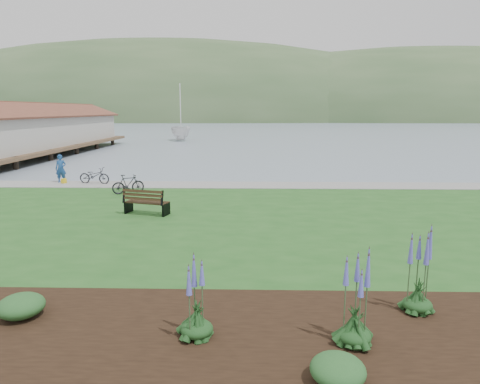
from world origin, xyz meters
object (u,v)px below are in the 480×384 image
Objects in this scene: park_bench at (145,201)px; bicycle_a at (94,176)px; sailboat at (181,141)px; person at (61,166)px.

park_bench reaches higher than bicycle_a.
sailboat is at bearing 10.43° from bicycle_a.
sailboat reaches higher than person.
person is (-6.86, 7.64, 0.42)m from park_bench.
sailboat is (0.48, 40.86, -1.38)m from person.
sailboat is at bearing 113.39° from park_bench.
person reaches higher than park_bench.
park_bench is 10.28m from person.
person is 1.07× the size of bicycle_a.
sailboat is (-1.60, 41.16, -0.88)m from bicycle_a.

